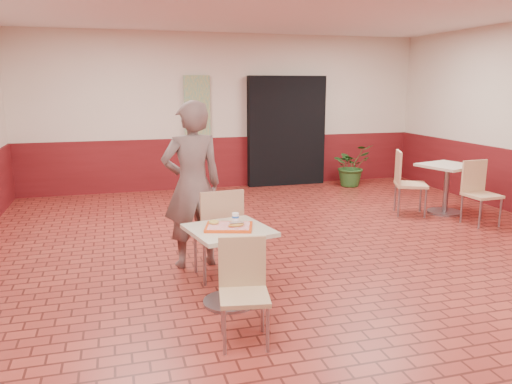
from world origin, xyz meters
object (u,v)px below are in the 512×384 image
object	(u,v)px
chair_main_front	(243,285)
chair_second_front	(479,189)
second_table	(447,181)
serving_tray	(229,227)
potted_plant	(351,165)
chair_main_back	(219,229)
chair_second_left	(406,179)
main_table	(229,253)
long_john_donut	(236,224)
customer	(192,185)
ring_donut	(214,222)
paper_cup	(236,217)

from	to	relation	value
chair_main_front	chair_second_front	xyz separation A→B (m)	(4.20, 2.41, 0.06)
second_table	serving_tray	bearing A→B (deg)	-149.89
chair_second_front	potted_plant	world-z (taller)	chair_second_front
chair_main_back	chair_second_front	world-z (taller)	chair_main_back
second_table	chair_second_front	bearing A→B (deg)	-84.47
second_table	chair_second_left	distance (m)	0.68
chair_second_front	chair_second_left	bearing A→B (deg)	130.13
main_table	chair_second_left	bearing A→B (deg)	36.08
chair_second_front	potted_plant	xyz separation A→B (m)	(-0.54, 3.06, -0.10)
chair_main_back	long_john_donut	bearing A→B (deg)	87.08
chair_main_back	customer	bearing A→B (deg)	-73.37
serving_tray	chair_second_front	xyz separation A→B (m)	(4.15, 1.72, -0.23)
chair_main_front	potted_plant	xyz separation A→B (m)	(3.66, 5.47, -0.04)
customer	ring_donut	world-z (taller)	customer
main_table	potted_plant	distance (m)	5.99
main_table	chair_second_left	distance (m)	4.23
chair_main_back	long_john_donut	distance (m)	0.71
main_table	chair_main_back	distance (m)	0.61
serving_tray	chair_second_front	bearing A→B (deg)	22.46
chair_main_front	customer	world-z (taller)	customer
main_table	long_john_donut	xyz separation A→B (m)	(0.06, -0.06, 0.29)
long_john_donut	paper_cup	size ratio (longest dim) A/B	1.83
chair_second_left	long_john_donut	bearing A→B (deg)	150.37
main_table	potted_plant	bearing A→B (deg)	52.91
second_table	chair_second_front	world-z (taller)	chair_second_front
serving_tray	potted_plant	size ratio (longest dim) A/B	0.50
chair_main_front	customer	distance (m)	1.86
chair_main_front	second_table	world-z (taller)	chair_main_front
chair_main_front	serving_tray	bearing A→B (deg)	96.09
customer	second_table	distance (m)	4.46
chair_main_back	chair_second_left	bearing A→B (deg)	-155.80
chair_main_back	serving_tray	world-z (taller)	chair_main_back
serving_tray	ring_donut	world-z (taller)	ring_donut
serving_tray	ring_donut	xyz separation A→B (m)	(-0.12, 0.10, 0.03)
customer	paper_cup	distance (m)	1.03
chair_main_front	paper_cup	xyz separation A→B (m)	(0.13, 0.81, 0.34)
chair_main_back	customer	distance (m)	0.66
paper_cup	chair_second_front	world-z (taller)	chair_second_front
chair_second_front	potted_plant	distance (m)	3.11
chair_main_back	second_table	world-z (taller)	chair_main_back
chair_main_front	second_table	bearing A→B (deg)	46.02
serving_tray	long_john_donut	world-z (taller)	long_john_donut
serving_tray	main_table	bearing A→B (deg)	165.96
chair_main_back	ring_donut	xyz separation A→B (m)	(-0.15, -0.51, 0.23)
chair_main_back	serving_tray	xyz separation A→B (m)	(-0.03, -0.61, 0.20)
chair_second_left	potted_plant	distance (m)	2.30
chair_main_back	ring_donut	bearing A→B (deg)	68.38
paper_cup	ring_donut	bearing A→B (deg)	-174.54
chair_main_back	long_john_donut	xyz separation A→B (m)	(0.02, -0.67, 0.24)
serving_tray	potted_plant	distance (m)	6.00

